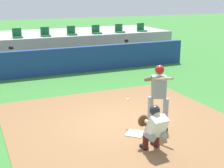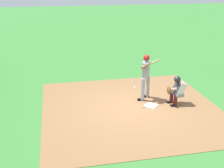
% 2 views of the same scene
% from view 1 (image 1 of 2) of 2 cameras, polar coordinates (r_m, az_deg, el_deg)
% --- Properties ---
extents(ground_plane, '(80.00, 80.00, 0.00)m').
position_cam_1_polar(ground_plane, '(9.34, 1.76, -6.98)').
color(ground_plane, '#387A33').
extents(dirt_infield, '(6.40, 6.40, 0.01)m').
position_cam_1_polar(dirt_infield, '(9.34, 1.76, -6.95)').
color(dirt_infield, olive).
rests_on(dirt_infield, ground).
extents(home_plate, '(0.62, 0.62, 0.02)m').
position_cam_1_polar(home_plate, '(8.68, 4.07, -8.68)').
color(home_plate, white).
rests_on(home_plate, dirt_infield).
extents(batter_at_plate, '(0.57, 0.89, 1.80)m').
position_cam_1_polar(batter_at_plate, '(8.67, 8.14, -1.66)').
color(batter_at_plate, '#99999E').
rests_on(batter_at_plate, ground).
extents(catcher_crouched, '(0.51, 1.97, 1.13)m').
position_cam_1_polar(catcher_crouched, '(7.68, 7.35, -7.37)').
color(catcher_crouched, gray).
rests_on(catcher_crouched, ground).
extents(dugout_wall, '(13.00, 0.30, 1.20)m').
position_cam_1_polar(dugout_wall, '(15.05, -9.02, 3.99)').
color(dugout_wall, navy).
rests_on(dugout_wall, ground).
extents(dugout_bench, '(11.80, 0.44, 0.45)m').
position_cam_1_polar(dugout_bench, '(16.07, -9.90, 3.33)').
color(dugout_bench, olive).
rests_on(dugout_bench, ground).
extents(dugout_player_0, '(0.49, 0.70, 1.30)m').
position_cam_1_polar(dugout_player_0, '(15.48, -17.13, 4.09)').
color(dugout_player_0, '#939399').
rests_on(dugout_player_0, ground).
extents(dugout_player_1, '(0.49, 0.70, 1.30)m').
position_cam_1_polar(dugout_player_1, '(17.15, 2.72, 5.85)').
color(dugout_player_1, '#939399').
rests_on(dugout_player_1, ground).
extents(stands_platform, '(15.00, 4.40, 1.40)m').
position_cam_1_polar(stands_platform, '(19.25, -12.50, 6.65)').
color(stands_platform, '#9E9E99').
rests_on(stands_platform, ground).
extents(stadium_seat_3, '(0.46, 0.46, 0.48)m').
position_cam_1_polar(stadium_seat_3, '(17.42, -16.32, 8.25)').
color(stadium_seat_3, '#196033').
rests_on(stadium_seat_3, stands_platform).
extents(stadium_seat_4, '(0.46, 0.46, 0.48)m').
position_cam_1_polar(stadium_seat_4, '(17.67, -11.63, 8.65)').
color(stadium_seat_4, '#196033').
rests_on(stadium_seat_4, stands_platform).
extents(stadium_seat_5, '(0.46, 0.46, 0.48)m').
position_cam_1_polar(stadium_seat_5, '(18.03, -7.10, 8.99)').
color(stadium_seat_5, '#196033').
rests_on(stadium_seat_5, stands_platform).
extents(stadium_seat_6, '(0.46, 0.46, 0.48)m').
position_cam_1_polar(stadium_seat_6, '(18.50, -2.77, 9.26)').
color(stadium_seat_6, '#196033').
rests_on(stadium_seat_6, stands_platform).
extents(stadium_seat_7, '(0.46, 0.46, 0.48)m').
position_cam_1_polar(stadium_seat_7, '(19.06, 1.34, 9.46)').
color(stadium_seat_7, '#196033').
rests_on(stadium_seat_7, stands_platform).
extents(stadium_seat_8, '(0.46, 0.46, 0.48)m').
position_cam_1_polar(stadium_seat_8, '(19.72, 5.19, 9.61)').
color(stadium_seat_8, '#196033').
rests_on(stadium_seat_8, stands_platform).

